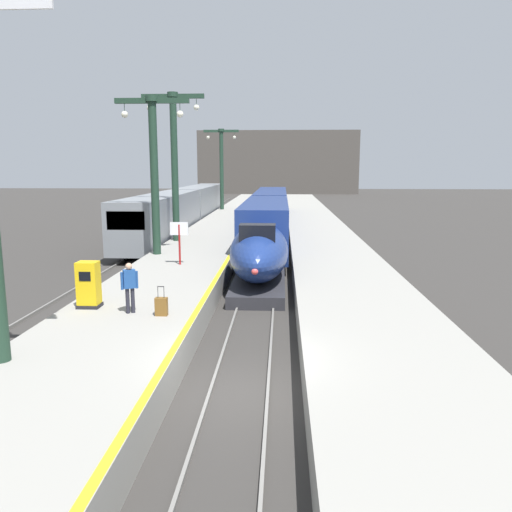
% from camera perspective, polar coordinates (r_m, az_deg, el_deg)
% --- Properties ---
extents(ground_plane, '(260.00, 260.00, 0.00)m').
position_cam_1_polar(ground_plane, '(13.56, -1.94, -15.39)').
color(ground_plane, '#33302D').
extents(platform_left, '(4.80, 110.00, 1.05)m').
position_cam_1_polar(platform_left, '(37.68, -4.87, 1.89)').
color(platform_left, gray).
rests_on(platform_left, ground).
extents(platform_right, '(4.80, 110.00, 1.05)m').
position_cam_1_polar(platform_right, '(37.45, 7.51, 1.79)').
color(platform_right, gray).
rests_on(platform_right, ground).
extents(platform_left_safety_stripe, '(0.20, 107.80, 0.01)m').
position_cam_1_polar(platform_left_safety_stripe, '(37.37, -1.42, 2.68)').
color(platform_left_safety_stripe, yellow).
rests_on(platform_left_safety_stripe, platform_left).
extents(rail_main_left, '(0.08, 110.00, 0.12)m').
position_cam_1_polar(rail_main_left, '(40.16, 0.34, 1.76)').
color(rail_main_left, slate).
rests_on(rail_main_left, ground).
extents(rail_main_right, '(0.08, 110.00, 0.12)m').
position_cam_1_polar(rail_main_right, '(40.12, 2.48, 1.74)').
color(rail_main_right, slate).
rests_on(rail_main_right, ground).
extents(rail_secondary_left, '(0.08, 110.00, 0.12)m').
position_cam_1_polar(rail_secondary_left, '(41.33, -10.95, 1.81)').
color(rail_secondary_left, slate).
rests_on(rail_secondary_left, ground).
extents(rail_secondary_right, '(0.08, 110.00, 0.12)m').
position_cam_1_polar(rail_secondary_right, '(40.99, -8.92, 1.81)').
color(rail_secondary_right, slate).
rests_on(rail_secondary_right, ground).
extents(highspeed_train_main, '(2.92, 39.36, 3.60)m').
position_cam_1_polar(highspeed_train_main, '(39.14, 1.39, 4.28)').
color(highspeed_train_main, navy).
rests_on(highspeed_train_main, ground).
extents(regional_train_adjacent, '(2.85, 36.60, 3.80)m').
position_cam_1_polar(regional_train_adjacent, '(48.07, -8.07, 5.50)').
color(regional_train_adjacent, gray).
rests_on(regional_train_adjacent, ground).
extents(station_column_mid, '(4.00, 0.68, 8.53)m').
position_cam_1_polar(station_column_mid, '(28.24, -11.53, 10.64)').
color(station_column_mid, '#1E3828').
rests_on(station_column_mid, platform_left).
extents(station_column_far, '(4.00, 0.68, 9.47)m').
position_cam_1_polar(station_column_far, '(33.39, -9.27, 11.43)').
color(station_column_far, '#1E3828').
rests_on(station_column_far, platform_left).
extents(station_column_distant, '(4.00, 0.68, 9.11)m').
position_cam_1_polar(station_column_distant, '(58.47, -3.94, 10.68)').
color(station_column_distant, '#1E3828').
rests_on(station_column_distant, platform_left).
extents(passenger_near_edge, '(0.52, 0.37, 1.69)m').
position_cam_1_polar(passenger_near_edge, '(17.06, -14.18, -3.09)').
color(passenger_near_edge, '#23232D').
rests_on(passenger_near_edge, platform_left).
extents(rolling_suitcase, '(0.40, 0.22, 0.98)m').
position_cam_1_polar(rolling_suitcase, '(16.70, -10.70, -5.66)').
color(rolling_suitcase, brown).
rests_on(rolling_suitcase, platform_left).
extents(ticket_machine_yellow, '(0.76, 0.62, 1.60)m').
position_cam_1_polar(ticket_machine_yellow, '(18.21, -18.48, -3.29)').
color(ticket_machine_yellow, yellow).
rests_on(ticket_machine_yellow, platform_left).
extents(departure_info_board, '(0.90, 0.10, 2.12)m').
position_cam_1_polar(departure_info_board, '(25.10, -8.71, 2.43)').
color(departure_info_board, maroon).
rests_on(departure_info_board, platform_left).
extents(terminus_back_wall, '(36.00, 2.00, 14.00)m').
position_cam_1_polar(terminus_back_wall, '(114.21, 2.48, 10.58)').
color(terminus_back_wall, '#4C4742').
rests_on(terminus_back_wall, ground).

